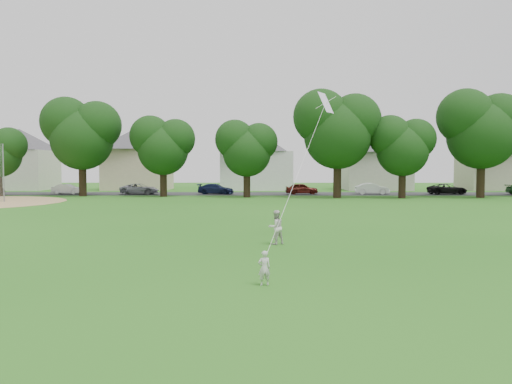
{
  "coord_description": "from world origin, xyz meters",
  "views": [
    {
      "loc": [
        0.36,
        -15.13,
        3.2
      ],
      "look_at": [
        0.24,
        2.0,
        2.3
      ],
      "focal_mm": 35.0,
      "sensor_mm": 36.0,
      "label": 1
    }
  ],
  "objects": [
    {
      "name": "tree_row",
      "position": [
        3.8,
        35.92,
        6.41
      ],
      "size": [
        80.85,
        9.39,
        11.18
      ],
      "color": "black",
      "rests_on": "ground"
    },
    {
      "name": "house_row",
      "position": [
        -0.98,
        52.0,
        4.77
      ],
      "size": [
        76.08,
        13.5,
        9.85
      ],
      "color": "silver",
      "rests_on": "ground"
    },
    {
      "name": "parked_cars",
      "position": [
        4.4,
        41.0,
        0.6
      ],
      "size": [
        71.68,
        2.27,
        1.25
      ],
      "color": "black",
      "rests_on": "ground"
    },
    {
      "name": "toddler",
      "position": [
        0.49,
        -1.96,
        0.47
      ],
      "size": [
        0.39,
        0.31,
        0.94
      ],
      "primitive_type": "imported",
      "rotation": [
        0.0,
        0.0,
        3.4
      ],
      "color": "beige",
      "rests_on": "ground"
    },
    {
      "name": "street",
      "position": [
        0.0,
        42.0,
        0.01
      ],
      "size": [
        90.0,
        7.0,
        0.01
      ],
      "primitive_type": "cube",
      "color": "#2D2D30",
      "rests_on": "ground"
    },
    {
      "name": "ground",
      "position": [
        0.0,
        0.0,
        0.0
      ],
      "size": [
        160.0,
        160.0,
        0.0
      ],
      "primitive_type": "plane",
      "color": "#226015",
      "rests_on": "ground"
    },
    {
      "name": "older_boy",
      "position": [
        1.03,
        5.04,
        0.7
      ],
      "size": [
        0.86,
        0.81,
        1.4
      ],
      "primitive_type": "imported",
      "rotation": [
        0.0,
        0.0,
        3.7
      ],
      "color": "silver",
      "rests_on": "ground"
    },
    {
      "name": "kite",
      "position": [
        1.89,
        2.57,
        3.34
      ],
      "size": [
        1.86,
        5.08,
        10.88
      ],
      "color": "white",
      "rests_on": "ground"
    }
  ]
}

